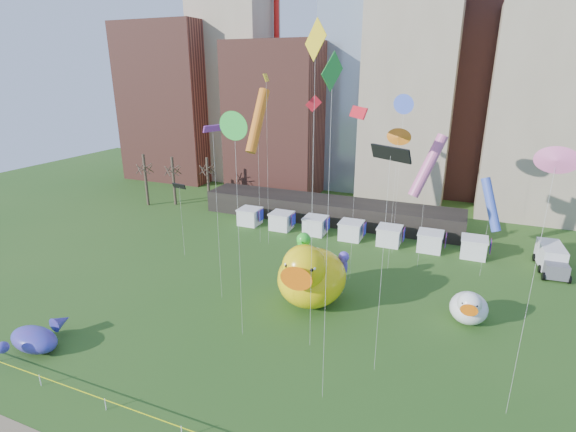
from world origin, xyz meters
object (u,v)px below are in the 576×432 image
at_px(big_duck, 310,275).
at_px(box_truck, 551,258).
at_px(seahorse_green, 304,249).
at_px(seahorse_purple, 343,264).
at_px(small_duck, 469,307).
at_px(whale_inflatable, 36,338).

relative_size(big_duck, box_truck, 1.36).
xyz_separation_m(seahorse_green, seahorse_purple, (3.45, 1.87, -1.76)).
bearing_deg(seahorse_green, seahorse_purple, 28.82).
bearing_deg(small_duck, whale_inflatable, -150.02).
relative_size(seahorse_green, seahorse_purple, 1.46).
distance_m(whale_inflatable, box_truck, 51.57).
xyz_separation_m(small_duck, box_truck, (8.31, 15.14, -0.17)).
bearing_deg(seahorse_purple, small_duck, -15.77).
distance_m(big_duck, small_duck, 14.19).
bearing_deg(big_duck, box_truck, 36.07).
distance_m(small_duck, whale_inflatable, 36.19).
relative_size(big_duck, seahorse_purple, 1.94).
height_order(seahorse_green, seahorse_purple, seahorse_green).
relative_size(seahorse_green, whale_inflatable, 1.11).
bearing_deg(seahorse_purple, big_duck, -136.31).
bearing_deg(big_duck, seahorse_purple, 53.09).
height_order(big_duck, seahorse_green, big_duck).
distance_m(seahorse_green, seahorse_purple, 4.30).
xyz_separation_m(seahorse_green, whale_inflatable, (-16.72, -16.22, -4.08)).
bearing_deg(small_duck, seahorse_purple, 177.42).
xyz_separation_m(big_duck, small_duck, (13.90, 2.43, -1.55)).
bearing_deg(seahorse_purple, whale_inflatable, -149.79).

